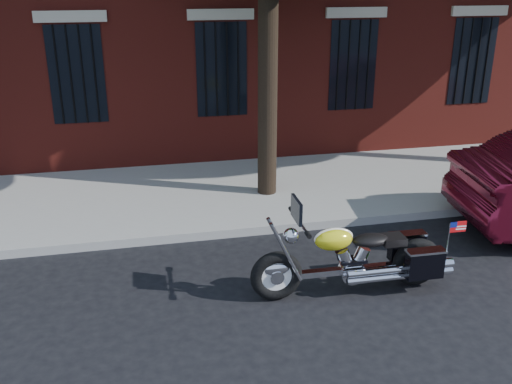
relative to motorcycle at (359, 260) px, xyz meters
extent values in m
plane|color=black|center=(-0.91, 0.76, -0.49)|extent=(120.00, 120.00, 0.00)
cube|color=gray|center=(-0.91, 2.14, -0.41)|extent=(40.00, 0.16, 0.15)
cube|color=gray|center=(-0.91, 4.02, -0.41)|extent=(40.00, 3.60, 0.15)
cube|color=black|center=(-0.91, 5.87, 1.71)|extent=(1.10, 0.14, 2.00)
cube|color=#B2A893|center=(-0.91, 5.84, 2.86)|extent=(1.40, 0.20, 0.22)
cylinder|color=black|center=(-0.91, 5.79, 1.71)|extent=(0.04, 0.04, 2.00)
cylinder|color=black|center=(-0.41, 3.66, 2.01)|extent=(0.36, 0.36, 5.00)
torus|color=black|center=(-1.15, 0.03, -0.13)|extent=(0.71, 0.17, 0.71)
torus|color=black|center=(0.86, -0.01, -0.13)|extent=(0.71, 0.17, 0.71)
cylinder|color=white|center=(-1.15, 0.03, -0.13)|extent=(0.53, 0.07, 0.53)
cylinder|color=white|center=(0.86, -0.01, -0.13)|extent=(0.53, 0.07, 0.53)
ellipsoid|color=white|center=(-1.15, 0.03, -0.02)|extent=(0.38, 0.14, 0.20)
ellipsoid|color=yellow|center=(0.86, -0.01, 0.00)|extent=(0.38, 0.16, 0.20)
cube|color=white|center=(-0.14, 0.01, -0.15)|extent=(1.59, 0.14, 0.08)
cylinder|color=white|center=(-0.09, 0.01, -0.17)|extent=(0.34, 0.20, 0.34)
cylinder|color=white|center=(0.44, -0.19, -0.16)|extent=(1.33, 0.12, 0.10)
ellipsoid|color=yellow|center=(-0.38, 0.01, 0.34)|extent=(0.53, 0.31, 0.30)
ellipsoid|color=black|center=(0.15, 0.00, 0.28)|extent=(0.52, 0.31, 0.16)
cube|color=black|center=(0.84, 0.27, -0.01)|extent=(0.51, 0.18, 0.40)
cube|color=black|center=(0.83, -0.29, -0.01)|extent=(0.51, 0.18, 0.40)
cylinder|color=white|center=(-0.85, 0.02, 0.64)|extent=(0.05, 0.83, 0.04)
sphere|color=white|center=(-0.96, 0.02, 0.45)|extent=(0.22, 0.22, 0.21)
cube|color=black|center=(-0.90, 0.02, 0.81)|extent=(0.05, 0.42, 0.30)
cube|color=red|center=(1.22, -0.34, 0.52)|extent=(0.23, 0.02, 0.15)
camera|label=1|loc=(-2.86, -6.44, 3.61)|focal=40.00mm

